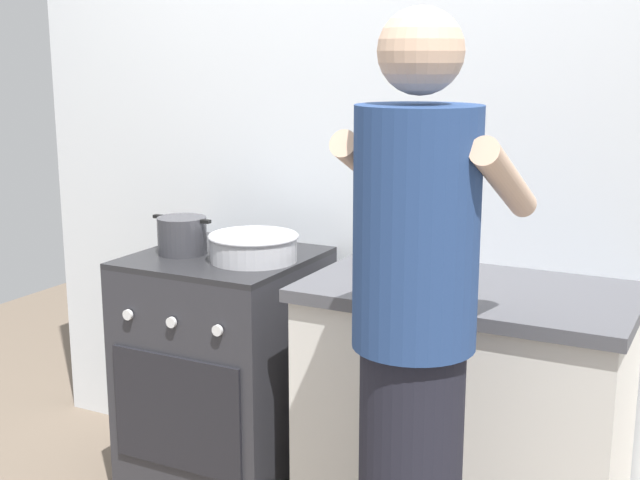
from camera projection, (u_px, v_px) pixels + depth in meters
name	position (u px, v px, depth m)	size (l,w,h in m)	color
back_wall	(407.00, 154.00, 2.97)	(3.20, 0.10, 2.50)	silver
countertop	(464.00, 422.00, 2.68)	(1.00, 0.60, 0.90)	silver
stove_range	(226.00, 375.00, 3.08)	(0.60, 0.62, 0.90)	#2D2D33
pot	(182.00, 235.00, 2.99)	(0.24, 0.17, 0.13)	#38383D
mixing_bowl	(253.00, 246.00, 2.89)	(0.31, 0.31, 0.09)	#B7B7BC
utensil_crock	(425.00, 240.00, 2.80)	(0.10, 0.10, 0.32)	silver
spice_bottle	(460.00, 271.00, 2.56)	(0.04, 0.04, 0.10)	silver
person	(414.00, 361.00, 2.06)	(0.41, 0.50, 1.70)	black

